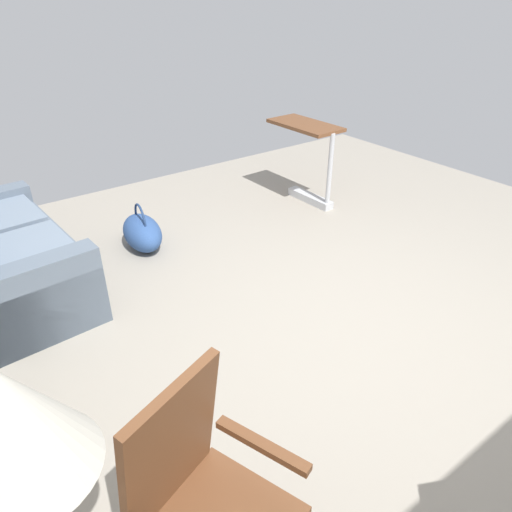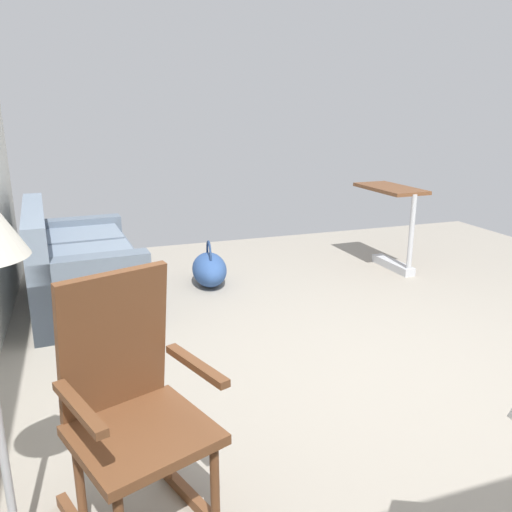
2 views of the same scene
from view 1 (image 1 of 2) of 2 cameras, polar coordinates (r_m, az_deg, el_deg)
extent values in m
plane|color=gray|center=(3.36, 11.37, -9.23)|extent=(7.10, 7.10, 0.00)
cube|color=slate|center=(4.03, -27.74, -1.40)|extent=(1.65, 0.95, 0.45)
cube|color=slate|center=(3.59, -26.59, 0.02)|extent=(0.71, 0.69, 0.10)
cube|color=slate|center=(3.39, -24.86, -5.21)|extent=(0.23, 0.86, 0.60)
cylinder|color=brown|center=(2.22, -4.94, -26.95)|extent=(0.04, 0.04, 0.40)
cube|color=brown|center=(1.74, -10.33, -21.95)|extent=(0.26, 0.45, 0.60)
cube|color=brown|center=(1.82, 0.73, -22.01)|extent=(0.38, 0.17, 0.03)
cone|color=beige|center=(1.14, -27.90, -17.32)|extent=(0.34, 0.34, 0.30)
cube|color=#B2B5BA|center=(5.27, 6.60, 7.01)|extent=(0.60, 0.14, 0.08)
cylinder|color=black|center=(5.11, 8.61, 5.97)|extent=(0.07, 0.07, 0.06)
cylinder|color=black|center=(5.45, 4.68, 7.78)|extent=(0.07, 0.07, 0.06)
cylinder|color=#B2B5BA|center=(4.96, 8.99, 10.39)|extent=(0.05, 0.05, 0.74)
cube|color=brown|center=(5.12, 6.00, 15.56)|extent=(0.81, 0.42, 0.04)
ellipsoid|color=#2D4C84|center=(4.37, -13.67, 2.77)|extent=(0.60, 0.39, 0.30)
torus|color=navy|center=(4.32, -13.87, 4.30)|extent=(0.30, 0.06, 0.30)
camera|label=2|loc=(1.06, 105.40, -40.30)|focal=36.24mm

